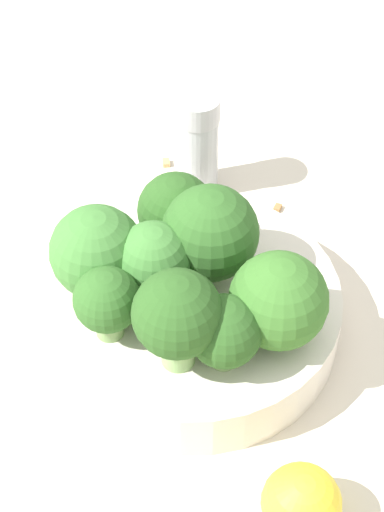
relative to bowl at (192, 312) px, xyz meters
The scene contains 14 objects.
ground_plane 0.02m from the bowl, ahead, with size 3.00×3.00×0.00m, color beige.
bowl is the anchor object (origin of this frame).
broccoli_floret_0 0.05m from the bowl, 16.41° to the right, with size 0.06×0.06×0.06m.
broccoli_floret_1 0.08m from the bowl, behind, with size 0.05×0.05×0.07m.
broccoli_floret_2 0.07m from the bowl, 108.27° to the right, with size 0.06×0.06×0.06m.
broccoli_floret_3 0.07m from the bowl, 137.44° to the left, with size 0.04×0.04×0.05m.
broccoli_floret_4 0.06m from the bowl, 28.01° to the left, with size 0.05×0.05×0.05m.
broccoli_floret_5 0.05m from the bowl, 108.38° to the left, with size 0.05×0.05×0.05m.
broccoli_floret_6 0.07m from the bowl, 98.34° to the left, with size 0.06×0.06×0.06m.
broccoli_floret_7 0.07m from the bowl, 145.74° to the right, with size 0.04×0.04×0.05m.
pepper_shaker 0.14m from the bowl, 13.64° to the left, with size 0.03×0.03×0.08m.
lemon_wedge 0.14m from the bowl, 141.41° to the right, with size 0.04×0.04×0.04m, color yellow.
almond_crumb_0 0.16m from the bowl, 22.25° to the left, with size 0.01×0.01×0.01m, color tan.
almond_crumb_1 0.13m from the bowl, 14.04° to the right, with size 0.01×0.00×0.01m, color olive.
Camera 1 is at (-0.32, -0.09, 0.42)m, focal length 60.00 mm.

